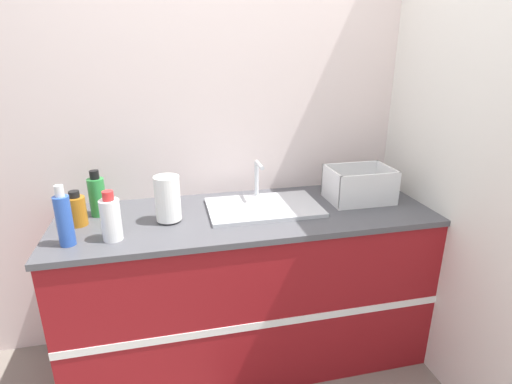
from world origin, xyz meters
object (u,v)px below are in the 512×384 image
paper_towel_roll (168,199)px  bottle_blue (64,219)px  bottle_white_spray (111,219)px  dish_rack (359,188)px  bottle_amber (77,210)px  bottle_green (97,196)px  sink (263,206)px

paper_towel_roll → bottle_blue: (-0.44, -0.16, 0.00)m
bottle_white_spray → dish_rack: bearing=9.3°
paper_towel_roll → bottle_amber: 0.44m
dish_rack → bottle_blue: bearing=-171.5°
bottle_white_spray → bottle_green: bottle_green is taller
bottle_green → bottle_white_spray: bearing=-72.5°
bottle_blue → bottle_white_spray: size_ratio=1.19×
dish_rack → bottle_blue: 1.51m
bottle_amber → bottle_green: bottle_green is taller
bottle_white_spray → bottle_green: bearing=107.5°
dish_rack → bottle_amber: size_ratio=2.00×
paper_towel_roll → bottle_blue: bearing=-160.0°
dish_rack → bottle_green: size_ratio=1.46×
sink → bottle_green: (-0.84, 0.11, 0.09)m
dish_rack → bottle_white_spray: 1.32m
bottle_white_spray → bottle_green: 0.33m
sink → bottle_white_spray: bottle_white_spray is taller
sink → bottle_blue: bottle_blue is taller
bottle_amber → paper_towel_roll: bearing=-7.0°
sink → bottle_green: bottle_green is taller
sink → paper_towel_roll: bearing=-173.7°
paper_towel_roll → bottle_blue: size_ratio=0.85×
sink → bottle_amber: sink is taller
bottle_blue → bottle_white_spray: bottle_blue is taller
paper_towel_roll → bottle_green: 0.38m
sink → bottle_green: 0.86m
dish_rack → bottle_blue: bottle_blue is taller
sink → dish_rack: bearing=0.8°
dish_rack → bottle_white_spray: size_ratio=1.52×
paper_towel_roll → bottle_white_spray: paper_towel_roll is taller
sink → paper_towel_roll: size_ratio=2.55×
paper_towel_roll → bottle_white_spray: 0.29m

